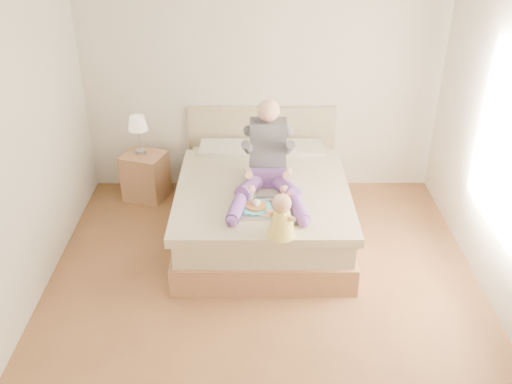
{
  "coord_description": "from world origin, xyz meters",
  "views": [
    {
      "loc": [
        -0.08,
        -4.03,
        3.33
      ],
      "look_at": [
        -0.07,
        0.57,
        0.74
      ],
      "focal_mm": 40.0,
      "sensor_mm": 36.0,
      "label": 1
    }
  ],
  "objects_px": {
    "tray": "(267,206)",
    "baby": "(282,219)",
    "nightstand": "(146,176)",
    "adult": "(268,164)",
    "bed": "(262,203)"
  },
  "relations": [
    {
      "from": "bed",
      "to": "adult",
      "type": "bearing_deg",
      "value": -76.88
    },
    {
      "from": "nightstand",
      "to": "tray",
      "type": "height_order",
      "value": "tray"
    },
    {
      "from": "tray",
      "to": "baby",
      "type": "distance_m",
      "value": 0.46
    },
    {
      "from": "adult",
      "to": "bed",
      "type": "bearing_deg",
      "value": 104.23
    },
    {
      "from": "baby",
      "to": "bed",
      "type": "bearing_deg",
      "value": 117.34
    },
    {
      "from": "nightstand",
      "to": "adult",
      "type": "bearing_deg",
      "value": -14.43
    },
    {
      "from": "bed",
      "to": "adult",
      "type": "distance_m",
      "value": 0.59
    },
    {
      "from": "bed",
      "to": "baby",
      "type": "bearing_deg",
      "value": -81.77
    },
    {
      "from": "baby",
      "to": "adult",
      "type": "bearing_deg",
      "value": 116.12
    },
    {
      "from": "bed",
      "to": "adult",
      "type": "relative_size",
      "value": 2.06
    },
    {
      "from": "nightstand",
      "to": "baby",
      "type": "relative_size",
      "value": 1.38
    },
    {
      "from": "adult",
      "to": "tray",
      "type": "xyz_separation_m",
      "value": [
        -0.02,
        -0.41,
        -0.23
      ]
    },
    {
      "from": "nightstand",
      "to": "tray",
      "type": "xyz_separation_m",
      "value": [
        1.37,
        -1.3,
        0.37
      ]
    },
    {
      "from": "nightstand",
      "to": "tray",
      "type": "distance_m",
      "value": 1.92
    },
    {
      "from": "adult",
      "to": "baby",
      "type": "height_order",
      "value": "adult"
    }
  ]
}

